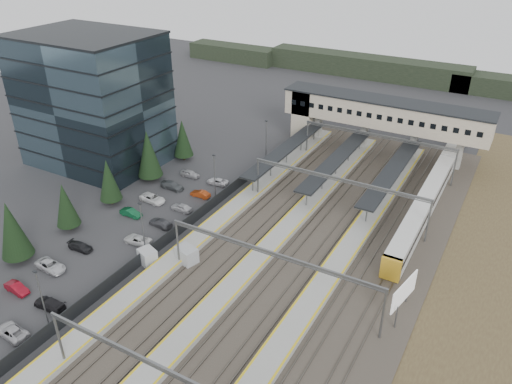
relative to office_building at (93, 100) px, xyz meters
The scene contains 15 objects.
ground 39.86m from the office_building, 18.43° to the right, with size 220.00×220.00×0.00m, color #2B2B2D.
office_building is the anchor object (origin of this frame).
conifer_row 22.40m from the office_building, 48.57° to the right, with size 4.42×49.82×9.50m.
car_park 31.12m from the office_building, 39.48° to the right, with size 10.68×44.67×1.29m.
lampposts 31.00m from the office_building, 21.00° to the right, with size 0.50×53.25×8.07m.
fence 32.32m from the office_building, 13.35° to the right, with size 0.08×90.00×2.00m.
relay_cabin_near 40.98m from the office_building, 28.83° to the right, with size 3.30×2.78×2.37m.
relay_cabin_far 38.67m from the office_building, 36.01° to the right, with size 2.89×2.66×2.16m.
rail_corridor 47.39m from the office_building, ahead, with size 34.00×90.00×0.92m.
canopies 46.29m from the office_building, 19.23° to the left, with size 23.10×30.00×3.28m.
footbridge 53.18m from the office_building, 34.47° to the left, with size 40.40×6.40×11.20m.
gantries 49.23m from the office_building, 10.62° to the right, with size 28.40×62.28×7.17m.
train 63.36m from the office_building, 16.31° to the left, with size 2.62×54.74×3.30m.
billboard 65.39m from the office_building, 13.42° to the right, with size 1.34×5.91×5.10m.
treeline_far 100.53m from the office_building, 53.31° to the left, with size 170.00×19.00×7.00m.
Camera 1 is at (34.21, -50.94, 41.58)m, focal length 35.00 mm.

